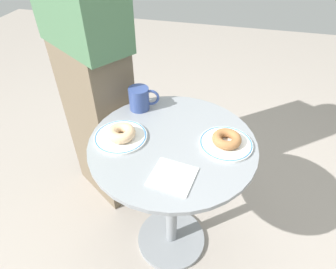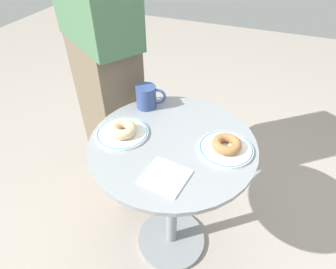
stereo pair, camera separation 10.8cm
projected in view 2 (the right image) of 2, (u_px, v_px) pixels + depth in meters
ground_plane at (171, 241)px, 1.57m from camera, size 7.00×7.00×0.02m
cafe_table at (172, 182)px, 1.26m from camera, size 0.66×0.66×0.72m
plate_left at (122, 133)px, 1.13m from camera, size 0.21×0.21×0.01m
plate_right at (226, 148)px, 1.06m from camera, size 0.20×0.20×0.01m
donut_glazed at (123, 129)px, 1.11m from camera, size 0.14×0.14×0.04m
donut_cinnamon at (227, 144)px, 1.05m from camera, size 0.15×0.15×0.03m
paper_napkin at (165, 177)px, 0.96m from camera, size 0.16×0.15×0.01m
coffee_mug at (147, 97)px, 1.26m from camera, size 0.13×0.09×0.10m
person_figure at (103, 58)px, 1.37m from camera, size 0.50×0.43×1.73m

